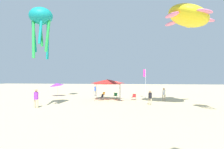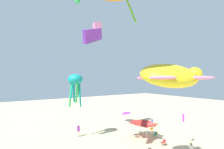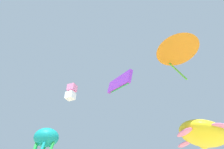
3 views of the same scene
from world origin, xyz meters
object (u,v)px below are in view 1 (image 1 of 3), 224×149
(banner_flag, at_px, (145,81))
(kite_turtle_yellow, at_px, (188,17))
(folding_chair_near_cooler, at_px, (101,97))
(person_beachcomber, at_px, (95,90))
(folding_chair_facing_ocean, at_px, (134,96))
(kite_octopus_teal, at_px, (41,19))
(beach_umbrella, at_px, (57,84))
(folding_chair_right_of_tent, at_px, (103,94))
(person_watching_sky, at_px, (36,97))
(person_by_tent, at_px, (164,93))
(person_kite_handler, at_px, (150,97))
(folding_chair_left_of_tent, at_px, (115,95))
(canopy_tent, at_px, (108,82))

(banner_flag, distance_m, kite_turtle_yellow, 11.75)
(folding_chair_near_cooler, xyz_separation_m, person_beachcomber, (2.28, -6.10, 0.55))
(folding_chair_facing_ocean, distance_m, kite_turtle_yellow, 12.27)
(kite_octopus_teal, bearing_deg, beach_umbrella, 172.21)
(beach_umbrella, xyz_separation_m, banner_flag, (-14.30, 1.15, 0.68))
(beach_umbrella, relative_size, kite_octopus_teal, 0.48)
(folding_chair_near_cooler, distance_m, folding_chair_right_of_tent, 4.07)
(person_beachcomber, height_order, kite_turtle_yellow, kite_turtle_yellow)
(person_watching_sky, bearing_deg, folding_chair_near_cooler, 66.34)
(folding_chair_near_cooler, relative_size, person_by_tent, 0.49)
(person_kite_handler, bearing_deg, folding_chair_left_of_tent, 166.40)
(person_kite_handler, bearing_deg, kite_turtle_yellow, 18.60)
(folding_chair_near_cooler, height_order, person_kite_handler, person_kite_handler)
(kite_turtle_yellow, bearing_deg, person_watching_sky, 112.80)
(folding_chair_right_of_tent, height_order, person_watching_sky, person_watching_sky)
(folding_chair_left_of_tent, relative_size, kite_octopus_teal, 0.16)
(folding_chair_near_cooler, bearing_deg, folding_chair_left_of_tent, 104.74)
(person_beachcomber, xyz_separation_m, kite_octopus_teal, (2.08, 14.45, 7.76))
(folding_chair_facing_ocean, distance_m, banner_flag, 3.64)
(folding_chair_right_of_tent, height_order, banner_flag, banner_flag)
(folding_chair_facing_ocean, relative_size, folding_chair_right_of_tent, 1.00)
(beach_umbrella, bearing_deg, folding_chair_left_of_tent, 167.99)
(folding_chair_near_cooler, relative_size, person_beachcomber, 0.47)
(person_kite_handler, distance_m, kite_turtle_yellow, 9.34)
(person_beachcomber, bearing_deg, folding_chair_right_of_tent, 96.97)
(kite_octopus_teal, height_order, kite_turtle_yellow, kite_turtle_yellow)
(folding_chair_facing_ocean, relative_size, folding_chair_near_cooler, 1.00)
(banner_flag, bearing_deg, folding_chair_facing_ocean, 57.17)
(folding_chair_left_of_tent, xyz_separation_m, banner_flag, (-4.34, -0.97, 2.14))
(kite_turtle_yellow, bearing_deg, folding_chair_right_of_tent, 63.66)
(person_watching_sky, bearing_deg, canopy_tent, 65.70)
(folding_chair_near_cooler, relative_size, person_watching_sky, 0.43)
(canopy_tent, bearing_deg, folding_chair_near_cooler, 48.35)
(beach_umbrella, xyz_separation_m, kite_octopus_teal, (-4.00, 12.99, 6.85))
(canopy_tent, height_order, person_by_tent, canopy_tent)
(banner_flag, height_order, person_kite_handler, banner_flag)
(beach_umbrella, xyz_separation_m, folding_chair_left_of_tent, (-9.96, 2.12, -1.46))
(kite_octopus_teal, bearing_deg, kite_turtle_yellow, 77.43)
(person_beachcomber, xyz_separation_m, kite_turtle_yellow, (-12.37, 11.29, 8.33))
(folding_chair_left_of_tent, distance_m, folding_chair_near_cooler, 2.99)
(folding_chair_near_cooler, height_order, folding_chair_right_of_tent, same)
(folding_chair_right_of_tent, distance_m, kite_turtle_yellow, 16.65)
(folding_chair_facing_ocean, relative_size, person_watching_sky, 0.43)
(folding_chair_right_of_tent, xyz_separation_m, kite_turtle_yellow, (-10.65, 9.22, 8.88))
(person_kite_handler, xyz_separation_m, kite_turtle_yellow, (-3.82, 1.46, 8.40))
(folding_chair_near_cooler, distance_m, person_by_tent, 8.40)
(canopy_tent, xyz_separation_m, banner_flag, (-5.22, -2.69, 0.14))
(beach_umbrella, xyz_separation_m, person_watching_sky, (-3.04, 12.06, -0.82))
(folding_chair_left_of_tent, bearing_deg, folding_chair_right_of_tent, 152.66)
(person_by_tent, relative_size, person_kite_handler, 1.03)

